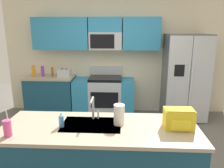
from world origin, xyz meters
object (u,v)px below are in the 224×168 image
bottle_purple (43,71)px  drink_cup_pink (7,128)px  backpack (179,118)px  paper_towel_roll (119,115)px  sink_faucet (93,106)px  soap_dispenser (61,121)px  range_oven (104,96)px  pepper_mill (52,72)px  toaster (64,73)px  refrigerator (185,77)px  bottle_orange (34,71)px

bottle_purple → drink_cup_pink: 2.89m
drink_cup_pink → backpack: 1.82m
drink_cup_pink → bottle_purple: bearing=102.9°
drink_cup_pink → paper_towel_roll: 1.19m
paper_towel_roll → backpack: 0.66m
bottle_purple → sink_faucet: 2.78m
sink_faucet → soap_dispenser: (-0.33, -0.22, -0.10)m
paper_towel_roll → bottle_purple: bearing=125.8°
range_oven → pepper_mill: 1.29m
range_oven → toaster: size_ratio=4.86×
range_oven → soap_dispenser: size_ratio=8.00×
pepper_mill → toaster: bearing=-10.0°
toaster → sink_faucet: size_ratio=0.99×
drink_cup_pink → sink_faucet: bearing=29.2°
range_oven → refrigerator: (1.78, -0.07, 0.48)m
toaster → range_oven: bearing=3.4°
refrigerator → toaster: 2.67m
toaster → pepper_mill: pepper_mill is taller
pepper_mill → drink_cup_pink: size_ratio=0.73×
sink_faucet → paper_towel_roll: (0.31, -0.12, -0.05)m
range_oven → bottle_purple: 1.50m
sink_faucet → paper_towel_roll: size_ratio=1.17×
toaster → pepper_mill: size_ratio=1.31×
pepper_mill → bottle_purple: bearing=179.4°
soap_dispenser → backpack: size_ratio=0.53×
bottle_orange → backpack: bottle_orange is taller
range_oven → sink_faucet: (0.08, -2.36, 0.62)m
range_oven → paper_towel_roll: paper_towel_roll is taller
toaster → bottle_orange: size_ratio=1.09×
toaster → refrigerator: bearing=-0.4°
toaster → backpack: backpack is taller
drink_cup_pink → pepper_mill: bearing=98.5°
refrigerator → soap_dispenser: size_ratio=10.88×
soap_dispenser → paper_towel_roll: bearing=8.6°
range_oven → sink_faucet: 2.44m
refrigerator → drink_cup_pink: size_ratio=6.31×
drink_cup_pink → toaster: bearing=92.8°
drink_cup_pink → soap_dispenser: size_ratio=1.73×
refrigerator → sink_faucet: (-1.70, -2.29, 0.14)m
bottle_purple → sink_faucet: sink_faucet is taller
backpack → drink_cup_pink: bearing=-171.3°
bottle_orange → sink_faucet: size_ratio=0.91×
refrigerator → bottle_orange: refrigerator is taller
range_oven → bottle_orange: bearing=-178.1°
toaster → bottle_purple: 0.51m
refrigerator → bottle_orange: bearing=179.7°
pepper_mill → paper_towel_roll: bearing=-57.8°
drink_cup_pink → soap_dispenser: drink_cup_pink is taller
toaster → bottle_orange: bottle_orange is taller
pepper_mill → drink_cup_pink: bearing=-81.5°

